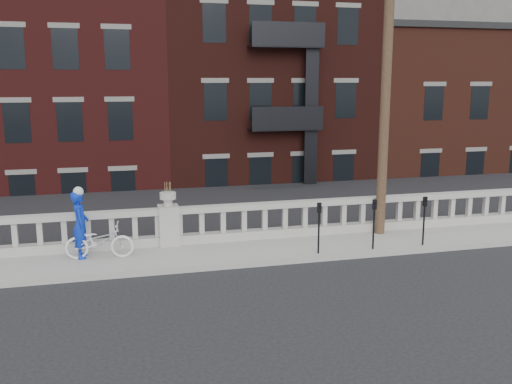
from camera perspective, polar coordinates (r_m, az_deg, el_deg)
ground at (r=12.38m, az=-6.73°, el=-10.92°), size 120.00×120.00×0.00m
sidewalk at (r=15.16m, az=-8.28°, el=-6.46°), size 32.00×2.20×0.15m
balustrade at (r=15.92m, az=-8.72°, el=-3.51°), size 28.00×0.34×1.03m
planter_pedestal at (r=15.87m, az=-8.74°, el=-2.84°), size 0.55×0.55×1.76m
lower_level at (r=34.55m, az=-11.13°, el=7.65°), size 80.00×44.00×20.80m
utility_pole at (r=16.84m, az=12.98°, el=12.93°), size 1.60×0.28×10.00m
parking_meter_c at (r=14.94m, az=6.31°, el=-3.01°), size 0.10×0.09×1.36m
parking_meter_d at (r=15.55m, az=11.72°, el=-2.61°), size 0.10×0.09×1.36m
parking_meter_e at (r=16.26m, az=16.48°, el=-2.24°), size 0.10×0.09×1.36m
bicycle at (r=15.10m, az=-15.39°, el=-4.75°), size 1.77×0.77×0.90m
cyclist at (r=15.19m, az=-17.17°, el=-3.12°), size 0.44×0.65×1.74m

